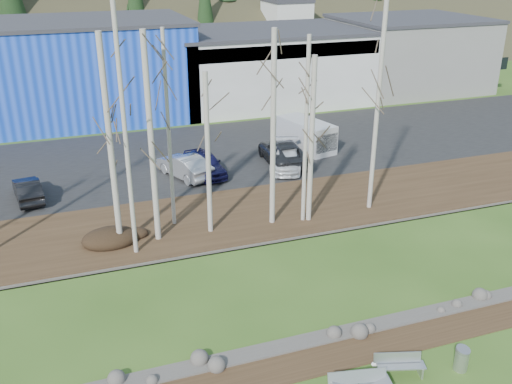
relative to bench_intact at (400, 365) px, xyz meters
name	(u,v)px	position (x,y,z in m)	size (l,w,h in m)	color
dirt_strip	(308,361)	(-2.72, 1.71, -0.40)	(80.00, 1.80, 0.03)	#382616
near_bank_rocks	(297,344)	(-2.72, 2.71, -0.42)	(80.00, 0.80, 0.50)	#47423D
river	(260,288)	(-2.72, 6.81, -0.42)	(80.00, 8.00, 0.90)	#151F33
far_bank_rocks	(233,246)	(-2.72, 10.91, -0.42)	(80.00, 0.80, 0.46)	#47423D
far_bank	(215,219)	(-2.72, 14.11, -0.34)	(80.00, 7.00, 0.15)	#382616
parking_lot	(175,158)	(-2.72, 24.61, -0.35)	(80.00, 14.00, 0.14)	black
building_blue	(70,69)	(-8.72, 38.61, 3.74)	(20.40, 12.24, 8.30)	#113DBF
building_white	(265,65)	(9.28, 38.59, 2.99)	(18.36, 12.24, 6.80)	beige
building_grey	(408,53)	(25.28, 38.61, 3.24)	(14.28, 12.24, 7.30)	gray
bench_intact	(400,365)	(0.00, 0.00, 0.00)	(1.75, 0.95, 0.84)	#AEB1B4
litter_bin	(461,360)	(2.20, -0.50, 0.00)	(0.49, 0.49, 0.84)	#AEB1B4
seagull	(376,363)	(-0.58, 0.59, -0.25)	(0.42, 0.20, 0.30)	gold
dirt_mound	(110,238)	(-8.48, 13.07, 0.01)	(2.83, 2.00, 0.56)	black
birch_2	(151,141)	(-6.13, 12.72, 4.93)	(0.29, 0.29, 10.39)	beige
birch_3	(125,136)	(-7.41, 11.70, 5.62)	(0.21, 0.21, 11.77)	beige
birch_4	(208,156)	(-3.38, 12.66, 3.91)	(0.25, 0.25, 8.36)	beige
birch_5	(169,132)	(-4.99, 14.16, 4.86)	(0.20, 0.20, 10.26)	beige
birch_6	(306,133)	(1.72, 12.26, 4.66)	(0.21, 0.21, 9.87)	beige
birch_7	(273,131)	(0.04, 12.55, 4.84)	(0.28, 0.28, 10.22)	beige
birch_8	(311,142)	(2.03, 12.19, 4.17)	(0.27, 0.27, 8.88)	beige
birch_9	(378,102)	(5.98, 12.52, 5.87)	(0.25, 0.25, 12.28)	beige
birch_10	(110,146)	(-8.03, 12.72, 4.93)	(0.29, 0.29, 10.39)	beige
car_1	(28,190)	(-12.41, 20.11, 0.37)	(1.37, 3.94, 1.30)	black
car_2	(205,163)	(-1.58, 20.65, 0.48)	(1.80, 4.46, 1.52)	#1A1849
car_3	(184,166)	(-2.91, 20.67, 0.47)	(1.58, 4.53, 1.49)	#AFAFB1
car_4	(284,152)	(4.09, 20.88, 0.50)	(2.58, 5.60, 1.56)	#2B2C2E
car_5	(285,157)	(3.90, 20.11, 0.45)	(2.03, 5.00, 1.45)	white
van_white	(308,135)	(6.87, 23.06, 0.77)	(3.08, 5.13, 2.10)	white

